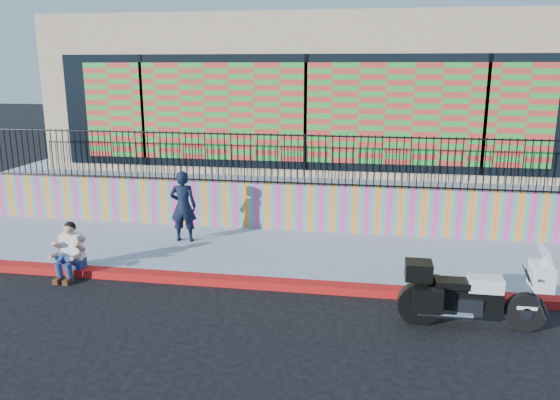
# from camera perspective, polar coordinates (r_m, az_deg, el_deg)

# --- Properties ---
(ground) EXTENTS (90.00, 90.00, 0.00)m
(ground) POSITION_cam_1_polar(r_m,az_deg,el_deg) (10.15, -0.37, -9.18)
(ground) COLOR black
(ground) RESTS_ON ground
(red_curb) EXTENTS (16.00, 0.30, 0.15)m
(red_curb) POSITION_cam_1_polar(r_m,az_deg,el_deg) (10.12, -0.37, -8.79)
(red_curb) COLOR #AF1A0C
(red_curb) RESTS_ON ground
(sidewalk) EXTENTS (16.00, 3.00, 0.15)m
(sidewalk) POSITION_cam_1_polar(r_m,az_deg,el_deg) (11.64, 1.04, -5.71)
(sidewalk) COLOR #97A1B5
(sidewalk) RESTS_ON ground
(mural_wall) EXTENTS (16.00, 0.20, 1.10)m
(mural_wall) POSITION_cam_1_polar(r_m,az_deg,el_deg) (12.97, 2.10, -0.77)
(mural_wall) COLOR #E63C8E
(mural_wall) RESTS_ON sidewalk
(metal_fence) EXTENTS (15.80, 0.04, 1.20)m
(metal_fence) POSITION_cam_1_polar(r_m,az_deg,el_deg) (12.73, 2.15, 4.25)
(metal_fence) COLOR black
(metal_fence) RESTS_ON mural_wall
(elevated_platform) EXTENTS (16.00, 10.00, 1.25)m
(elevated_platform) POSITION_cam_1_polar(r_m,az_deg,el_deg) (17.94, 4.24, 3.05)
(elevated_platform) COLOR #97A1B5
(elevated_platform) RESTS_ON ground
(storefront_building) EXTENTS (14.00, 8.06, 4.00)m
(storefront_building) POSITION_cam_1_polar(r_m,az_deg,el_deg) (17.42, 4.33, 11.43)
(storefront_building) COLOR tan
(storefront_building) RESTS_ON elevated_platform
(police_motorcycle) EXTENTS (2.19, 0.72, 1.37)m
(police_motorcycle) POSITION_cam_1_polar(r_m,az_deg,el_deg) (9.02, 19.25, -9.10)
(police_motorcycle) COLOR black
(police_motorcycle) RESTS_ON ground
(police_officer) EXTENTS (0.62, 0.44, 1.59)m
(police_officer) POSITION_cam_1_polar(r_m,az_deg,el_deg) (12.26, -10.08, -0.64)
(police_officer) COLOR black
(police_officer) RESTS_ON sidewalk
(seated_man) EXTENTS (0.54, 0.71, 1.06)m
(seated_man) POSITION_cam_1_polar(r_m,az_deg,el_deg) (11.19, -21.22, -5.46)
(seated_man) COLOR navy
(seated_man) RESTS_ON ground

